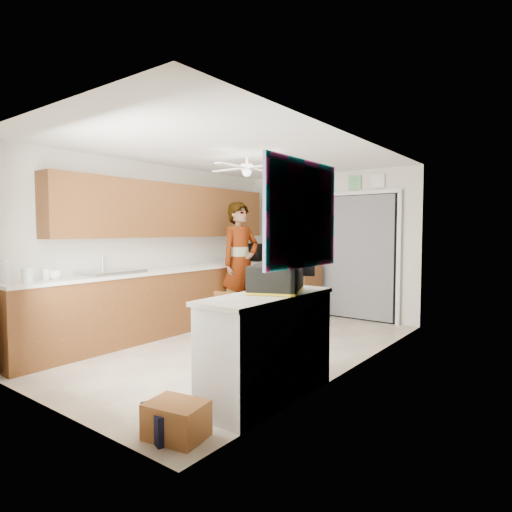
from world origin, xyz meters
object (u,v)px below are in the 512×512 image
Objects in this scene: suitcase at (276,278)px; navy_crate at (168,420)px; paper_towel_roll at (3,271)px; cardboard_box at (176,420)px; cup at (55,275)px; dog at (253,332)px; microwave at (256,252)px; man at (240,263)px.

suitcase is 1.52m from navy_crate.
cardboard_box is (2.66, 0.05, -0.94)m from paper_towel_roll.
suitcase is (2.58, 0.74, 0.07)m from cup.
cardboard_box is 1.19× the size of navy_crate.
cup is at bearing 172.60° from suitcase.
paper_towel_roll is at bearing -178.92° from cardboard_box.
cup reaches higher than cardboard_box.
dog is at bearing 113.22° from suitcase.
microwave is 0.93× the size of dog.
paper_towel_roll reaches higher than suitcase.
cardboard_box is at bearing 1.08° from paper_towel_roll.
suitcase is (2.73, 1.22, -0.01)m from paper_towel_roll.
microwave is 1.33× the size of cardboard_box.
navy_crate is 3.94m from man.
man reaches higher than microwave.
cardboard_box is (-0.07, -1.17, -0.93)m from suitcase.
paper_towel_roll is at bearing 161.15° from microwave.
paper_towel_roll is at bearing -177.49° from man.
paper_towel_roll is 0.13× the size of man.
dog is (-1.00, 0.95, -0.83)m from suitcase.
man reaches higher than cup.
navy_crate is at bearing -136.40° from man.
man is at bearing 81.70° from cup.
paper_towel_roll reaches higher than cup.
cardboard_box is (2.51, -0.43, -0.86)m from cup.
cup is at bearing -176.01° from man.
suitcase is 3.02m from man.
microwave reaches higher than cup.
dog is at bearing 51.39° from paper_towel_roll.
navy_crate is (2.57, 0.05, -0.96)m from paper_towel_roll.
cup is 2.68m from cardboard_box.
navy_crate is 0.18× the size of man.
paper_towel_roll is at bearing -178.89° from navy_crate.
navy_crate is at bearing 180.00° from cardboard_box.
man reaches higher than paper_towel_roll.
suitcase is at bearing -52.55° from dog.
navy_crate is (-0.16, -1.17, -0.96)m from suitcase.
cup is 2.68m from suitcase.
suitcase is 1.50m from cardboard_box.
paper_towel_roll is (-0.12, -4.34, -0.03)m from microwave.
cardboard_box is at bearing -135.25° from man.
paper_towel_roll is at bearing -137.85° from dog.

